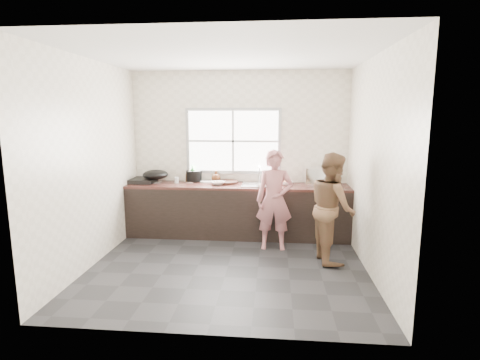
# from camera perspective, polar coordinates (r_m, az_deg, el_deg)

# --- Properties ---
(floor) EXTENTS (3.60, 3.20, 0.01)m
(floor) POSITION_cam_1_polar(r_m,az_deg,el_deg) (5.11, -1.83, -12.99)
(floor) COLOR #262628
(floor) RESTS_ON ground
(ceiling) EXTENTS (3.60, 3.20, 0.01)m
(ceiling) POSITION_cam_1_polar(r_m,az_deg,el_deg) (4.77, -2.01, 18.62)
(ceiling) COLOR silver
(ceiling) RESTS_ON wall_back
(wall_back) EXTENTS (3.60, 0.01, 2.70)m
(wall_back) POSITION_cam_1_polar(r_m,az_deg,el_deg) (6.34, -0.12, 4.16)
(wall_back) COLOR silver
(wall_back) RESTS_ON ground
(wall_left) EXTENTS (0.01, 3.20, 2.70)m
(wall_left) POSITION_cam_1_polar(r_m,az_deg,el_deg) (5.29, -21.73, 2.33)
(wall_left) COLOR beige
(wall_left) RESTS_ON ground
(wall_right) EXTENTS (0.01, 3.20, 2.70)m
(wall_right) POSITION_cam_1_polar(r_m,az_deg,el_deg) (4.87, 19.67, 1.87)
(wall_right) COLOR silver
(wall_right) RESTS_ON ground
(wall_front) EXTENTS (3.60, 0.01, 2.70)m
(wall_front) POSITION_cam_1_polar(r_m,az_deg,el_deg) (3.19, -5.48, -1.55)
(wall_front) COLOR beige
(wall_front) RESTS_ON ground
(cabinet) EXTENTS (3.60, 0.62, 0.82)m
(cabinet) POSITION_cam_1_polar(r_m,az_deg,el_deg) (6.19, -0.38, -4.82)
(cabinet) COLOR black
(cabinet) RESTS_ON floor
(countertop) EXTENTS (3.60, 0.64, 0.04)m
(countertop) POSITION_cam_1_polar(r_m,az_deg,el_deg) (6.10, -0.39, -0.91)
(countertop) COLOR #3C1E18
(countertop) RESTS_ON cabinet
(sink) EXTENTS (0.55, 0.45, 0.02)m
(sink) POSITION_cam_1_polar(r_m,az_deg,el_deg) (6.07, 2.90, -0.73)
(sink) COLOR silver
(sink) RESTS_ON countertop
(faucet) EXTENTS (0.02, 0.02, 0.30)m
(faucet) POSITION_cam_1_polar(r_m,az_deg,el_deg) (6.24, 2.99, 0.91)
(faucet) COLOR silver
(faucet) RESTS_ON countertop
(window_frame) EXTENTS (1.60, 0.05, 1.10)m
(window_frame) POSITION_cam_1_polar(r_m,az_deg,el_deg) (6.32, -1.04, 5.96)
(window_frame) COLOR #9EA0A5
(window_frame) RESTS_ON wall_back
(window_glazing) EXTENTS (1.50, 0.01, 1.00)m
(window_glazing) POSITION_cam_1_polar(r_m,az_deg,el_deg) (6.29, -1.06, 5.94)
(window_glazing) COLOR white
(window_glazing) RESTS_ON window_frame
(woman) EXTENTS (0.51, 0.34, 1.39)m
(woman) POSITION_cam_1_polar(r_m,az_deg,el_deg) (5.56, 5.26, -3.54)
(woman) COLOR #B86E72
(woman) RESTS_ON floor
(person_side) EXTENTS (0.68, 0.81, 1.49)m
(person_side) POSITION_cam_1_polar(r_m,az_deg,el_deg) (5.24, 13.88, -4.05)
(person_side) COLOR brown
(person_side) RESTS_ON floor
(cutting_board) EXTENTS (0.52, 0.52, 0.04)m
(cutting_board) POSITION_cam_1_polar(r_m,az_deg,el_deg) (6.24, -2.14, -0.30)
(cutting_board) COLOR black
(cutting_board) RESTS_ON countertop
(cleaver) EXTENTS (0.22, 0.21, 0.01)m
(cleaver) POSITION_cam_1_polar(r_m,az_deg,el_deg) (6.20, -3.17, -0.15)
(cleaver) COLOR #A4A7AB
(cleaver) RESTS_ON cutting_board
(bowl_mince) EXTENTS (0.29, 0.29, 0.06)m
(bowl_mince) POSITION_cam_1_polar(r_m,az_deg,el_deg) (6.09, -3.39, -0.47)
(bowl_mince) COLOR silver
(bowl_mince) RESTS_ON countertop
(bowl_crabs) EXTENTS (0.20, 0.20, 0.05)m
(bowl_crabs) POSITION_cam_1_polar(r_m,az_deg,el_deg) (6.12, 7.08, -0.49)
(bowl_crabs) COLOR white
(bowl_crabs) RESTS_ON countertop
(bowl_held) EXTENTS (0.25, 0.25, 0.07)m
(bowl_held) POSITION_cam_1_polar(r_m,az_deg,el_deg) (5.86, 3.41, -0.84)
(bowl_held) COLOR white
(bowl_held) RESTS_ON countertop
(black_pot) EXTENTS (0.27, 0.27, 0.19)m
(black_pot) POSITION_cam_1_polar(r_m,az_deg,el_deg) (6.42, -7.04, 0.60)
(black_pot) COLOR black
(black_pot) RESTS_ON countertop
(plate_food) EXTENTS (0.26, 0.26, 0.02)m
(plate_food) POSITION_cam_1_polar(r_m,az_deg,el_deg) (6.36, -5.21, -0.24)
(plate_food) COLOR white
(plate_food) RESTS_ON countertop
(bottle_green) EXTENTS (0.12, 0.12, 0.28)m
(bottle_green) POSITION_cam_1_polar(r_m,az_deg,el_deg) (6.42, -7.25, 1.01)
(bottle_green) COLOR green
(bottle_green) RESTS_ON countertop
(bottle_brown_tall) EXTENTS (0.09, 0.09, 0.18)m
(bottle_brown_tall) POSITION_cam_1_polar(r_m,az_deg,el_deg) (6.44, -7.84, 0.59)
(bottle_brown_tall) COLOR #4D2D13
(bottle_brown_tall) RESTS_ON countertop
(bottle_brown_short) EXTENTS (0.15, 0.15, 0.18)m
(bottle_brown_short) POSITION_cam_1_polar(r_m,az_deg,el_deg) (6.35, -3.69, 0.51)
(bottle_brown_short) COLOR #472511
(bottle_brown_short) RESTS_ON countertop
(glass_jar) EXTENTS (0.07, 0.07, 0.10)m
(glass_jar) POSITION_cam_1_polar(r_m,az_deg,el_deg) (6.33, -9.64, -0.01)
(glass_jar) COLOR silver
(glass_jar) RESTS_ON countertop
(burner) EXTENTS (0.46, 0.46, 0.07)m
(burner) POSITION_cam_1_polar(r_m,az_deg,el_deg) (6.53, -14.77, -0.04)
(burner) COLOR black
(burner) RESTS_ON countertop
(wok) EXTENTS (0.50, 0.50, 0.16)m
(wok) POSITION_cam_1_polar(r_m,az_deg,el_deg) (6.40, -12.76, 0.80)
(wok) COLOR black
(wok) RESTS_ON burner
(dish_rack) EXTENTS (0.42, 0.32, 0.29)m
(dish_rack) POSITION_cam_1_polar(r_m,az_deg,el_deg) (6.14, 11.51, 0.54)
(dish_rack) COLOR white
(dish_rack) RESTS_ON countertop
(pot_lid_left) EXTENTS (0.29, 0.29, 0.01)m
(pot_lid_left) POSITION_cam_1_polar(r_m,az_deg,el_deg) (6.48, -12.74, -0.29)
(pot_lid_left) COLOR #B0B2B7
(pot_lid_left) RESTS_ON countertop
(pot_lid_right) EXTENTS (0.29, 0.29, 0.01)m
(pot_lid_right) POSITION_cam_1_polar(r_m,az_deg,el_deg) (6.45, -7.36, -0.17)
(pot_lid_right) COLOR silver
(pot_lid_right) RESTS_ON countertop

